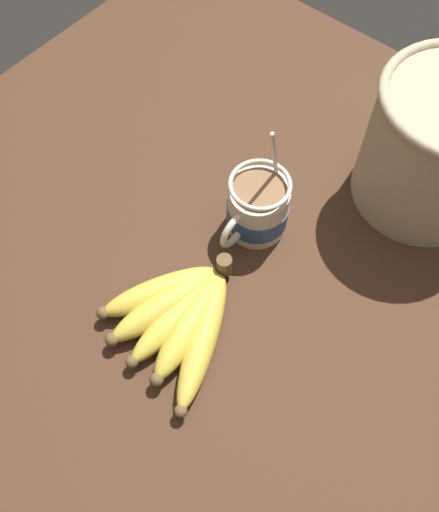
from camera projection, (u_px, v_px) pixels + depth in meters
table at (225, 290)px, 75.30cm from camera, size 104.77×104.77×3.21cm
coffee_mug at (257, 208)px, 74.79cm from camera, size 12.74×8.24×17.32cm
banana_bunch at (179, 315)px, 69.76cm from camera, size 18.96×18.49×4.19cm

